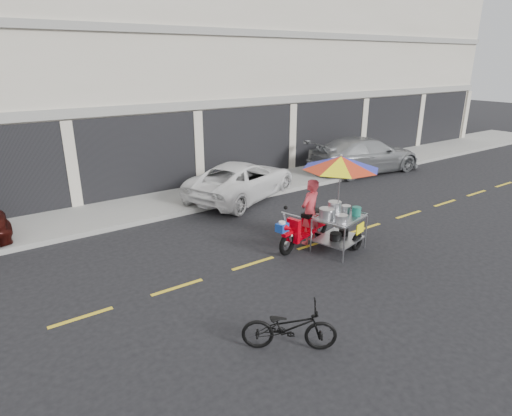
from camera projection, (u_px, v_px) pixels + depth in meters
ground at (315, 244)px, 11.41m from camera, size 90.00×90.00×0.00m
sidewalk at (213, 192)px, 15.64m from camera, size 45.00×3.00×0.15m
shophouse_block at (209, 69)px, 19.73m from camera, size 36.00×8.11×10.40m
centerline at (315, 244)px, 11.41m from camera, size 42.00×0.10×0.01m
white_pickup at (242, 180)px, 15.06m from camera, size 5.11×3.77×1.29m
silver_pickup at (364, 155)px, 18.49m from camera, size 5.45×2.72×1.52m
near_bicycle at (289, 327)px, 7.16m from camera, size 1.62×1.41×0.84m
food_vendor_rig at (329, 189)px, 10.75m from camera, size 2.84×2.34×2.50m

